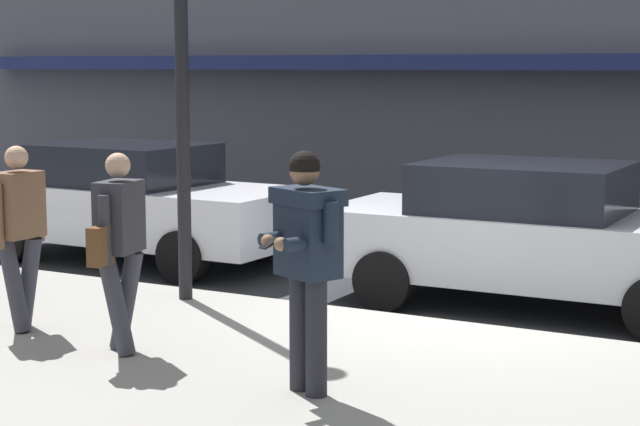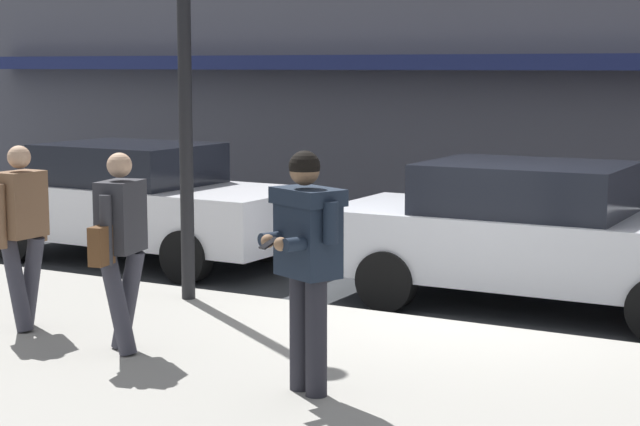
{
  "view_description": "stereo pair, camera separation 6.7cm",
  "coord_description": "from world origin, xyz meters",
  "px_view_note": "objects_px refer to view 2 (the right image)",
  "views": [
    {
      "loc": [
        3.74,
        -9.55,
        2.55
      ],
      "look_at": [
        0.06,
        -2.82,
        1.49
      ],
      "focal_mm": 60.0,
      "sensor_mm": 36.0,
      "label": 1
    },
    {
      "loc": [
        3.79,
        -9.51,
        2.55
      ],
      "look_at": [
        0.06,
        -2.82,
        1.49
      ],
      "focal_mm": 60.0,
      "sensor_mm": 36.0,
      "label": 2
    }
  ],
  "objects_px": {
    "street_lamp_post": "(184,6)",
    "parked_sedan_near": "(138,201)",
    "pedestrian_with_bag": "(120,240)",
    "man_texting_on_phone": "(307,245)",
    "pedestrian_dark_coat": "(22,225)",
    "parked_sedan_mid": "(539,235)"
  },
  "relations": [
    {
      "from": "street_lamp_post",
      "to": "parked_sedan_near",
      "type": "bearing_deg",
      "value": 138.24
    },
    {
      "from": "pedestrian_with_bag",
      "to": "man_texting_on_phone",
      "type": "bearing_deg",
      "value": -6.61
    },
    {
      "from": "man_texting_on_phone",
      "to": "pedestrian_with_bag",
      "type": "relative_size",
      "value": 1.06
    },
    {
      "from": "parked_sedan_near",
      "to": "man_texting_on_phone",
      "type": "bearing_deg",
      "value": -40.49
    },
    {
      "from": "pedestrian_with_bag",
      "to": "street_lamp_post",
      "type": "distance_m",
      "value": 2.94
    },
    {
      "from": "pedestrian_with_bag",
      "to": "pedestrian_dark_coat",
      "type": "height_order",
      "value": "same"
    },
    {
      "from": "man_texting_on_phone",
      "to": "pedestrian_with_bag",
      "type": "height_order",
      "value": "man_texting_on_phone"
    },
    {
      "from": "pedestrian_dark_coat",
      "to": "street_lamp_post",
      "type": "xyz_separation_m",
      "value": [
        0.55,
        1.79,
        2.03
      ]
    },
    {
      "from": "parked_sedan_near",
      "to": "pedestrian_with_bag",
      "type": "relative_size",
      "value": 2.67
    },
    {
      "from": "parked_sedan_near",
      "to": "street_lamp_post",
      "type": "height_order",
      "value": "street_lamp_post"
    },
    {
      "from": "parked_sedan_mid",
      "to": "pedestrian_with_bag",
      "type": "relative_size",
      "value": 2.66
    },
    {
      "from": "parked_sedan_mid",
      "to": "pedestrian_with_bag",
      "type": "xyz_separation_m",
      "value": [
        -2.37,
        -3.9,
        0.32
      ]
    },
    {
      "from": "pedestrian_dark_coat",
      "to": "parked_sedan_near",
      "type": "bearing_deg",
      "value": 114.55
    },
    {
      "from": "parked_sedan_near",
      "to": "parked_sedan_mid",
      "type": "bearing_deg",
      "value": -1.49
    },
    {
      "from": "street_lamp_post",
      "to": "pedestrian_with_bag",
      "type": "bearing_deg",
      "value": -69.01
    },
    {
      "from": "parked_sedan_mid",
      "to": "man_texting_on_phone",
      "type": "distance_m",
      "value": 4.17
    },
    {
      "from": "man_texting_on_phone",
      "to": "pedestrian_dark_coat",
      "type": "distance_m",
      "value": 3.27
    },
    {
      "from": "parked_sedan_mid",
      "to": "pedestrian_dark_coat",
      "type": "relative_size",
      "value": 2.66
    },
    {
      "from": "parked_sedan_mid",
      "to": "man_texting_on_phone",
      "type": "bearing_deg",
      "value": -96.08
    },
    {
      "from": "man_texting_on_phone",
      "to": "pedestrian_dark_coat",
      "type": "xyz_separation_m",
      "value": [
        -3.24,
        0.42,
        -0.14
      ]
    },
    {
      "from": "pedestrian_with_bag",
      "to": "pedestrian_dark_coat",
      "type": "bearing_deg",
      "value": 171.45
    },
    {
      "from": "parked_sedan_near",
      "to": "street_lamp_post",
      "type": "bearing_deg",
      "value": -41.76
    }
  ]
}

